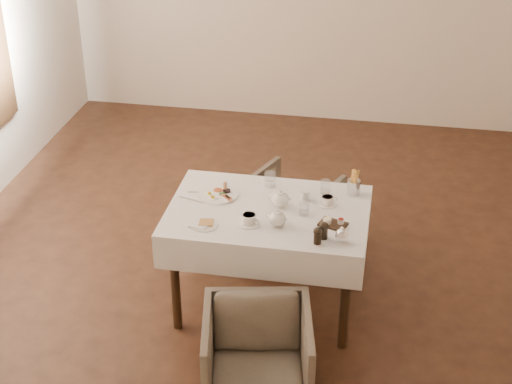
{
  "coord_description": "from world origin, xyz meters",
  "views": [
    {
      "loc": [
        0.98,
        -4.95,
        3.3
      ],
      "look_at": [
        0.18,
        -0.61,
        0.82
      ],
      "focal_mm": 55.0,
      "sensor_mm": 36.0,
      "label": 1
    }
  ],
  "objects_px": {
    "table": "(268,225)",
    "breakfast_plate": "(219,193)",
    "armchair_near": "(257,357)",
    "teapot_centre": "(280,198)",
    "armchair_far": "(290,212)"
  },
  "relations": [
    {
      "from": "armchair_near",
      "to": "teapot_centre",
      "type": "relative_size",
      "value": 4.09
    },
    {
      "from": "table",
      "to": "armchair_near",
      "type": "xyz_separation_m",
      "value": [
        0.09,
        -0.86,
        -0.35
      ]
    },
    {
      "from": "table",
      "to": "teapot_centre",
      "type": "height_order",
      "value": "teapot_centre"
    },
    {
      "from": "breakfast_plate",
      "to": "teapot_centre",
      "type": "bearing_deg",
      "value": 3.72
    },
    {
      "from": "armchair_far",
      "to": "table",
      "type": "bearing_deg",
      "value": 108.61
    },
    {
      "from": "armchair_far",
      "to": "breakfast_plate",
      "type": "distance_m",
      "value": 0.89
    },
    {
      "from": "armchair_far",
      "to": "breakfast_plate",
      "type": "height_order",
      "value": "breakfast_plate"
    },
    {
      "from": "armchair_near",
      "to": "breakfast_plate",
      "type": "xyz_separation_m",
      "value": [
        -0.44,
        0.99,
        0.48
      ]
    },
    {
      "from": "armchair_far",
      "to": "teapot_centre",
      "type": "bearing_deg",
      "value": 113.91
    },
    {
      "from": "table",
      "to": "breakfast_plate",
      "type": "bearing_deg",
      "value": 159.69
    },
    {
      "from": "breakfast_plate",
      "to": "teapot_centre",
      "type": "relative_size",
      "value": 1.71
    },
    {
      "from": "armchair_far",
      "to": "teapot_centre",
      "type": "relative_size",
      "value": 4.12
    },
    {
      "from": "teapot_centre",
      "to": "table",
      "type": "bearing_deg",
      "value": -135.06
    },
    {
      "from": "armchair_far",
      "to": "breakfast_plate",
      "type": "bearing_deg",
      "value": 79.98
    },
    {
      "from": "breakfast_plate",
      "to": "table",
      "type": "bearing_deg",
      "value": -6.28
    }
  ]
}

